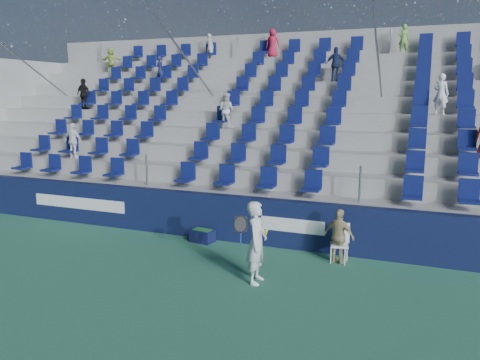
{
  "coord_description": "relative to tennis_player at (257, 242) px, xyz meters",
  "views": [
    {
      "loc": [
        4.36,
        -7.76,
        3.8
      ],
      "look_at": [
        0.2,
        2.8,
        1.7
      ],
      "focal_mm": 35.0,
      "sensor_mm": 36.0,
      "label": 1
    }
  ],
  "objects": [
    {
      "name": "line_judge",
      "position": [
        1.37,
        1.73,
        -0.22
      ],
      "size": [
        0.8,
        0.53,
        1.26
      ],
      "primitive_type": "imported",
      "rotation": [
        0.0,
        0.0,
        2.81
      ],
      "color": "tan",
      "rests_on": "ground"
    },
    {
      "name": "tennis_player",
      "position": [
        0.0,
        0.0,
        0.0
      ],
      "size": [
        0.69,
        0.66,
        1.69
      ],
      "color": "silver",
      "rests_on": "ground"
    },
    {
      "name": "ground",
      "position": [
        -1.36,
        -0.77,
        -0.85
      ],
      "size": [
        70.0,
        70.0,
        0.0
      ],
      "primitive_type": "plane",
      "color": "#2E6D51",
      "rests_on": "ground"
    },
    {
      "name": "ball_bin",
      "position": [
        -2.19,
        1.98,
        -0.67
      ],
      "size": [
        0.64,
        0.47,
        0.33
      ],
      "color": "#10143B",
      "rests_on": "ground"
    },
    {
      "name": "sponsor_wall",
      "position": [
        -1.36,
        2.38,
        -0.25
      ],
      "size": [
        24.0,
        0.32,
        1.2
      ],
      "color": "#11183E",
      "rests_on": "ground"
    },
    {
      "name": "grandstand",
      "position": [
        -1.36,
        7.47,
        1.29
      ],
      "size": [
        24.0,
        8.17,
        6.63
      ],
      "color": "#A0A09A",
      "rests_on": "ground"
    },
    {
      "name": "line_judge_chair",
      "position": [
        1.37,
        1.87,
        -0.34
      ],
      "size": [
        0.46,
        0.48,
        0.89
      ],
      "color": "white",
      "rests_on": "ground"
    }
  ]
}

